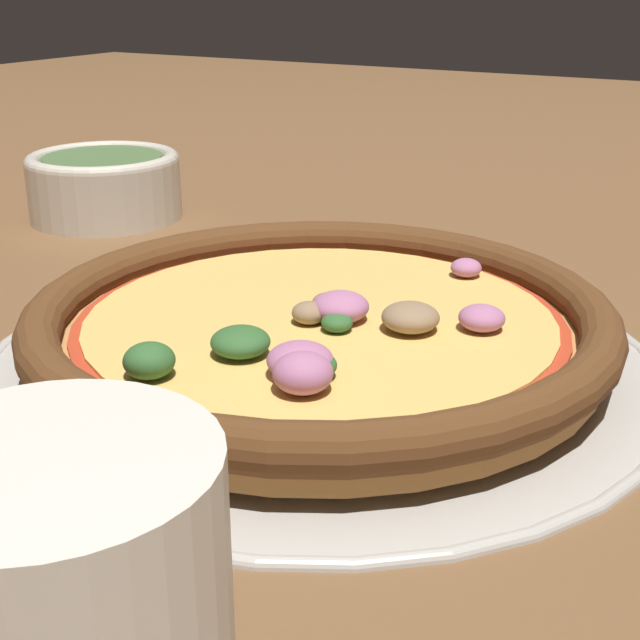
# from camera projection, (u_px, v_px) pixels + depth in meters

# --- Properties ---
(ground_plane) EXTENTS (3.00, 3.00, 0.00)m
(ground_plane) POSITION_uv_depth(u_px,v_px,m) (320.00, 362.00, 0.50)
(ground_plane) COLOR brown
(pizza_tray) EXTENTS (0.38, 0.38, 0.01)m
(pizza_tray) POSITION_uv_depth(u_px,v_px,m) (320.00, 356.00, 0.50)
(pizza_tray) COLOR #B7B2A8
(pizza_tray) RESTS_ON ground_plane
(pizza) EXTENTS (0.32, 0.32, 0.04)m
(pizza) POSITION_uv_depth(u_px,v_px,m) (320.00, 322.00, 0.49)
(pizza) COLOR #BC7F42
(pizza) RESTS_ON pizza_tray
(bowl_far) EXTENTS (0.13, 0.13, 0.06)m
(bowl_far) POSITION_uv_depth(u_px,v_px,m) (105.00, 183.00, 0.78)
(bowl_far) COLOR beige
(bowl_far) RESTS_ON ground_plane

